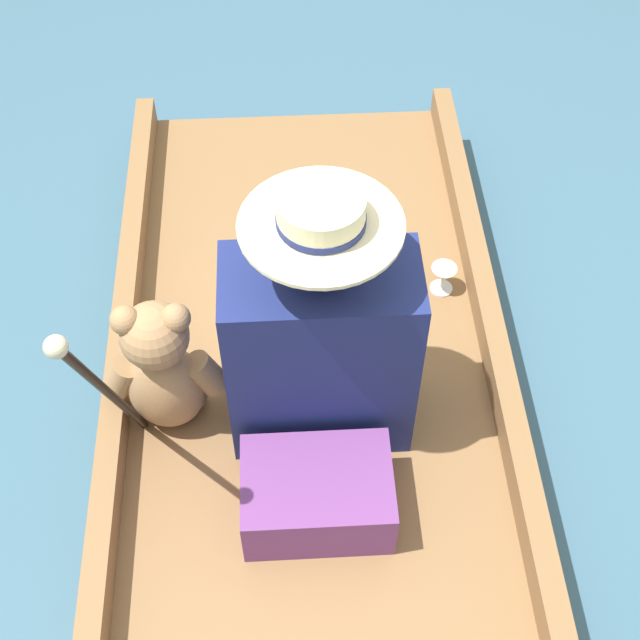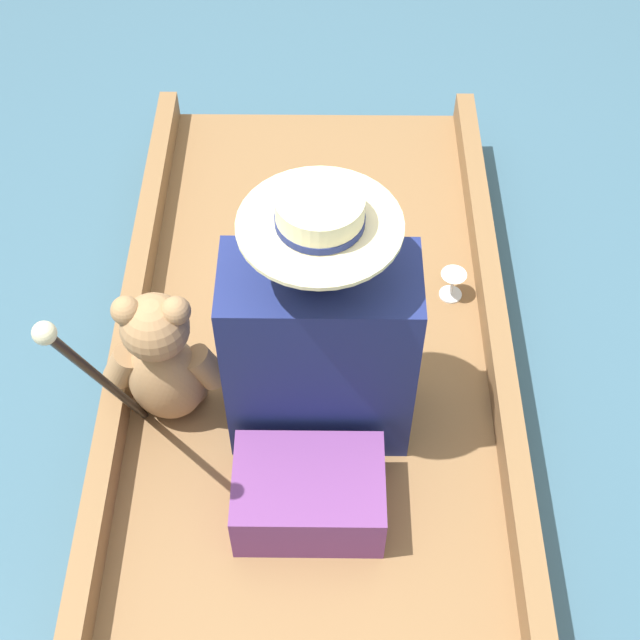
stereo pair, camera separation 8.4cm
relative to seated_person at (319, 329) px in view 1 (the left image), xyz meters
The scene contains 7 objects.
ground_plane 0.44m from the seated_person, 116.58° to the right, with size 16.00×16.00×0.00m, color #385B70.
punt_boat 0.36m from the seated_person, 116.58° to the right, with size 1.10×2.48×0.25m.
seat_cushion 0.40m from the seated_person, 94.30° to the right, with size 0.36×0.25×0.17m.
seated_person is the anchor object (origin of this frame).
teddy_bear 0.41m from the seated_person, behind, with size 0.32×0.19×0.46m.
wine_glass 0.57m from the seated_person, 42.67° to the left, with size 0.08×0.08×0.09m.
walking_cane 0.59m from the seated_person, 148.93° to the right, with size 0.04×0.38×0.85m.
Camera 1 is at (-0.05, -1.31, 2.20)m, focal length 50.00 mm.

